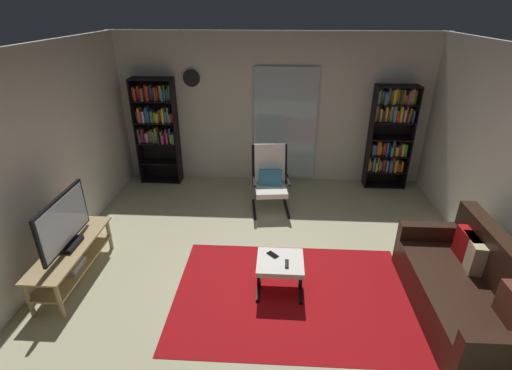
{
  "coord_description": "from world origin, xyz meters",
  "views": [
    {
      "loc": [
        0.07,
        -3.58,
        2.99
      ],
      "look_at": [
        -0.19,
        0.83,
        0.84
      ],
      "focal_mm": 26.31,
      "sensor_mm": 36.0,
      "label": 1
    }
  ],
  "objects_px": {
    "lounge_armchair": "(270,177)",
    "bookshelf_near_tv": "(156,123)",
    "cell_phone": "(273,255)",
    "television": "(64,224)",
    "bookshelf_near_sofa": "(390,134)",
    "leather_sofa": "(469,291)",
    "wall_clock": "(191,78)",
    "ottoman": "(280,265)",
    "tv_remote": "(287,264)",
    "tv_stand": "(72,258)"
  },
  "relations": [
    {
      "from": "ottoman",
      "to": "tv_stand",
      "type": "bearing_deg",
      "value": 179.01
    },
    {
      "from": "bookshelf_near_tv",
      "to": "cell_phone",
      "type": "xyz_separation_m",
      "value": [
        2.1,
        -2.78,
        -0.68
      ]
    },
    {
      "from": "wall_clock",
      "to": "cell_phone",
      "type": "bearing_deg",
      "value": -63.6
    },
    {
      "from": "tv_stand",
      "to": "tv_remote",
      "type": "height_order",
      "value": "tv_stand"
    },
    {
      "from": "leather_sofa",
      "to": "tv_remote",
      "type": "bearing_deg",
      "value": 173.41
    },
    {
      "from": "tv_remote",
      "to": "television",
      "type": "bearing_deg",
      "value": 178.27
    },
    {
      "from": "cell_phone",
      "to": "wall_clock",
      "type": "xyz_separation_m",
      "value": [
        -1.45,
        2.92,
        1.43
      ]
    },
    {
      "from": "tv_stand",
      "to": "bookshelf_near_tv",
      "type": "distance_m",
      "value": 2.94
    },
    {
      "from": "bookshelf_near_sofa",
      "to": "television",
      "type": "bearing_deg",
      "value": -146.65
    },
    {
      "from": "tv_remote",
      "to": "wall_clock",
      "type": "distance_m",
      "value": 3.76
    },
    {
      "from": "lounge_armchair",
      "to": "bookshelf_near_tv",
      "type": "bearing_deg",
      "value": 155.8
    },
    {
      "from": "lounge_armchair",
      "to": "tv_remote",
      "type": "bearing_deg",
      "value": -83.5
    },
    {
      "from": "television",
      "to": "leather_sofa",
      "type": "xyz_separation_m",
      "value": [
        4.37,
        -0.34,
        -0.45
      ]
    },
    {
      "from": "television",
      "to": "lounge_armchair",
      "type": "xyz_separation_m",
      "value": [
        2.27,
        1.9,
        -0.23
      ]
    },
    {
      "from": "television",
      "to": "ottoman",
      "type": "height_order",
      "value": "television"
    },
    {
      "from": "leather_sofa",
      "to": "cell_phone",
      "type": "bearing_deg",
      "value": 169.44
    },
    {
      "from": "tv_stand",
      "to": "lounge_armchair",
      "type": "height_order",
      "value": "lounge_armchair"
    },
    {
      "from": "ottoman",
      "to": "tv_remote",
      "type": "bearing_deg",
      "value": -44.32
    },
    {
      "from": "wall_clock",
      "to": "lounge_armchair",
      "type": "bearing_deg",
      "value": -37.47
    },
    {
      "from": "bookshelf_near_sofa",
      "to": "lounge_armchair",
      "type": "relative_size",
      "value": 1.76
    },
    {
      "from": "leather_sofa",
      "to": "lounge_armchair",
      "type": "distance_m",
      "value": 3.08
    },
    {
      "from": "tv_remote",
      "to": "wall_clock",
      "type": "xyz_separation_m",
      "value": [
        -1.61,
        3.08,
        1.43
      ]
    },
    {
      "from": "television",
      "to": "lounge_armchair",
      "type": "bearing_deg",
      "value": 39.98
    },
    {
      "from": "ottoman",
      "to": "tv_remote",
      "type": "height_order",
      "value": "tv_remote"
    },
    {
      "from": "tv_remote",
      "to": "bookshelf_near_sofa",
      "type": "bearing_deg",
      "value": 59.81
    },
    {
      "from": "ottoman",
      "to": "television",
      "type": "bearing_deg",
      "value": 178.7
    },
    {
      "from": "television",
      "to": "bookshelf_near_tv",
      "type": "height_order",
      "value": "bookshelf_near_tv"
    },
    {
      "from": "television",
      "to": "wall_clock",
      "type": "xyz_separation_m",
      "value": [
        0.89,
        2.96,
        1.08
      ]
    },
    {
      "from": "lounge_armchair",
      "to": "ottoman",
      "type": "relative_size",
      "value": 1.95
    },
    {
      "from": "television",
      "to": "cell_phone",
      "type": "relative_size",
      "value": 6.97
    },
    {
      "from": "tv_stand",
      "to": "wall_clock",
      "type": "height_order",
      "value": "wall_clock"
    },
    {
      "from": "ottoman",
      "to": "cell_phone",
      "type": "bearing_deg",
      "value": 133.34
    },
    {
      "from": "cell_phone",
      "to": "television",
      "type": "bearing_deg",
      "value": 136.63
    },
    {
      "from": "ottoman",
      "to": "wall_clock",
      "type": "height_order",
      "value": "wall_clock"
    },
    {
      "from": "ottoman",
      "to": "tv_remote",
      "type": "distance_m",
      "value": 0.13
    },
    {
      "from": "wall_clock",
      "to": "bookshelf_near_tv",
      "type": "bearing_deg",
      "value": -167.36
    },
    {
      "from": "wall_clock",
      "to": "tv_remote",
      "type": "bearing_deg",
      "value": -62.45
    },
    {
      "from": "bookshelf_near_sofa",
      "to": "ottoman",
      "type": "distance_m",
      "value": 3.5
    },
    {
      "from": "television",
      "to": "leather_sofa",
      "type": "relative_size",
      "value": 0.53
    },
    {
      "from": "television",
      "to": "bookshelf_near_tv",
      "type": "relative_size",
      "value": 0.52
    },
    {
      "from": "bookshelf_near_tv",
      "to": "wall_clock",
      "type": "xyz_separation_m",
      "value": [
        0.65,
        0.15,
        0.76
      ]
    },
    {
      "from": "bookshelf_near_sofa",
      "to": "leather_sofa",
      "type": "height_order",
      "value": "bookshelf_near_sofa"
    },
    {
      "from": "bookshelf_near_sofa",
      "to": "leather_sofa",
      "type": "bearing_deg",
      "value": -88.74
    },
    {
      "from": "leather_sofa",
      "to": "cell_phone",
      "type": "height_order",
      "value": "leather_sofa"
    },
    {
      "from": "television",
      "to": "tv_stand",
      "type": "bearing_deg",
      "value": -100.08
    },
    {
      "from": "leather_sofa",
      "to": "cell_phone",
      "type": "xyz_separation_m",
      "value": [
        -2.03,
        0.38,
        0.09
      ]
    },
    {
      "from": "television",
      "to": "wall_clock",
      "type": "relative_size",
      "value": 3.36
    },
    {
      "from": "tv_stand",
      "to": "lounge_armchair",
      "type": "bearing_deg",
      "value": 40.15
    },
    {
      "from": "bookshelf_near_tv",
      "to": "wall_clock",
      "type": "height_order",
      "value": "wall_clock"
    },
    {
      "from": "cell_phone",
      "to": "wall_clock",
      "type": "height_order",
      "value": "wall_clock"
    }
  ]
}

